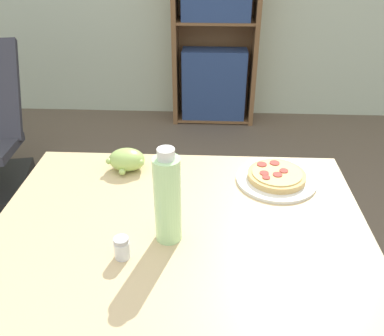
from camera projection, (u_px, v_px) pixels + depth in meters
dining_table at (179, 271)px, 1.12m from camera, size 1.05×0.94×0.75m
pizza_on_plate at (276, 177)px, 1.32m from camera, size 0.26×0.26×0.04m
grape_bunch at (127, 160)px, 1.37m from camera, size 0.13×0.11×0.08m
drink_bottle at (168, 199)px, 1.02m from camera, size 0.07×0.07×0.27m
salt_shaker at (122, 248)px, 1.01m from camera, size 0.04×0.04×0.06m
bookshelf at (215, 30)px, 3.20m from camera, size 0.67×0.28×1.65m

